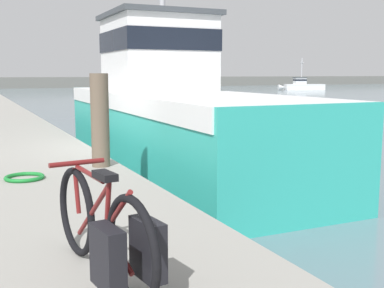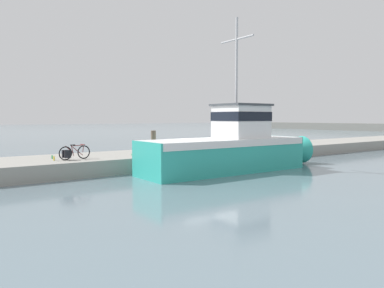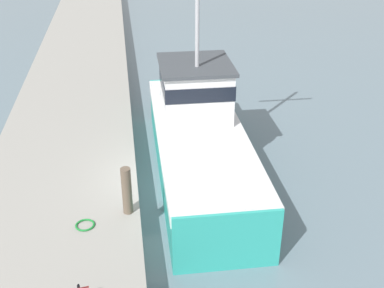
{
  "view_description": "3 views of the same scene",
  "coord_description": "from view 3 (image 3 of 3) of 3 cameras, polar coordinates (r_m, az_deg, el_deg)",
  "views": [
    {
      "loc": [
        -3.23,
        -9.1,
        2.28
      ],
      "look_at": [
        -0.23,
        -2.71,
        1.24
      ],
      "focal_mm": 45.0,
      "sensor_mm": 36.0,
      "label": 1
    },
    {
      "loc": [
        16.81,
        -12.37,
        3.0
      ],
      "look_at": [
        0.11,
        -0.1,
        1.54
      ],
      "focal_mm": 35.0,
      "sensor_mm": 36.0,
      "label": 2
    },
    {
      "loc": [
        -1.19,
        -13.2,
        9.11
      ],
      "look_at": [
        0.86,
        0.66,
        1.63
      ],
      "focal_mm": 45.0,
      "sensor_mm": 36.0,
      "label": 3
    }
  ],
  "objects": [
    {
      "name": "ground_plane",
      "position": [
        16.08,
        -2.71,
        -6.43
      ],
      "size": [
        320.0,
        320.0,
        0.0
      ],
      "primitive_type": "plane",
      "color": "slate"
    },
    {
      "name": "dock_pier",
      "position": [
        15.98,
        -15.45,
        -6.03
      ],
      "size": [
        4.99,
        80.0,
        0.83
      ],
      "primitive_type": "cube",
      "color": "gray",
      "rests_on": "ground_plane"
    },
    {
      "name": "fishing_boat_main",
      "position": [
        17.13,
        0.68,
        1.23
      ],
      "size": [
        3.1,
        11.65,
        8.55
      ],
      "rotation": [
        0.0,
        0.0,
        -0.02
      ],
      "color": "teal",
      "rests_on": "ground_plane"
    },
    {
      "name": "mooring_post",
      "position": [
        13.75,
        -7.73,
        -5.52
      ],
      "size": [
        0.28,
        0.28,
        1.46
      ],
      "primitive_type": "cylinder",
      "color": "brown",
      "rests_on": "dock_pier"
    },
    {
      "name": "hose_coil",
      "position": [
        13.83,
        -12.56,
        -9.35
      ],
      "size": [
        0.54,
        0.54,
        0.05
      ],
      "primitive_type": "torus",
      "color": "#197A2D",
      "rests_on": "dock_pier"
    }
  ]
}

